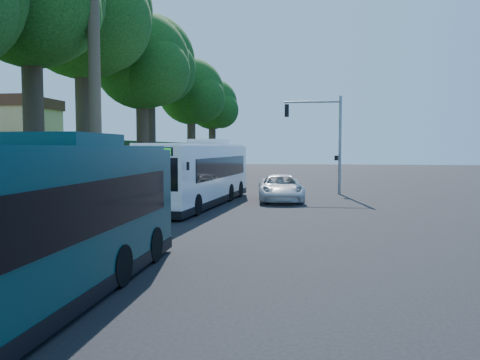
# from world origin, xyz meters

# --- Properties ---
(ground) EXTENTS (140.00, 140.00, 0.00)m
(ground) POSITION_xyz_m (0.00, 0.00, 0.00)
(ground) COLOR black
(ground) RESTS_ON ground
(sidewalk) EXTENTS (4.50, 70.00, 0.12)m
(sidewalk) POSITION_xyz_m (-7.30, 0.00, 0.06)
(sidewalk) COLOR gray
(sidewalk) RESTS_ON ground
(red_curb) EXTENTS (0.25, 30.00, 0.13)m
(red_curb) POSITION_xyz_m (-5.00, -4.00, 0.07)
(red_curb) COLOR maroon
(red_curb) RESTS_ON ground
(grass_verge) EXTENTS (8.00, 70.00, 0.06)m
(grass_verge) POSITION_xyz_m (-13.00, 5.00, 0.03)
(grass_verge) COLOR #234719
(grass_verge) RESTS_ON ground
(bus_shelter) EXTENTS (3.20, 1.51, 2.55)m
(bus_shelter) POSITION_xyz_m (-7.26, -2.86, 1.81)
(bus_shelter) COLOR black
(bus_shelter) RESTS_ON ground
(stop_sign_pole) EXTENTS (0.35, 0.06, 3.17)m
(stop_sign_pole) POSITION_xyz_m (-5.40, -5.00, 2.08)
(stop_sign_pole) COLOR gray
(stop_sign_pole) RESTS_ON ground
(traffic_signal_pole) EXTENTS (4.10, 0.30, 7.00)m
(traffic_signal_pole) POSITION_xyz_m (3.78, 10.00, 4.42)
(traffic_signal_pole) COLOR gray
(traffic_signal_pole) RESTS_ON ground
(tree_0) EXTENTS (8.40, 8.00, 15.70)m
(tree_0) POSITION_xyz_m (-12.40, -0.02, 11.20)
(tree_0) COLOR #382B1E
(tree_0) RESTS_ON ground
(tree_1) EXTENTS (10.50, 10.00, 18.26)m
(tree_1) POSITION_xyz_m (-13.37, 7.98, 12.73)
(tree_1) COLOR #382B1E
(tree_1) RESTS_ON ground
(tree_2) EXTENTS (8.82, 8.40, 15.12)m
(tree_2) POSITION_xyz_m (-11.89, 15.98, 10.48)
(tree_2) COLOR #382B1E
(tree_2) RESTS_ON ground
(tree_3) EXTENTS (10.08, 9.60, 17.28)m
(tree_3) POSITION_xyz_m (-13.88, 23.98, 11.98)
(tree_3) COLOR #382B1E
(tree_3) RESTS_ON ground
(tree_4) EXTENTS (8.40, 8.00, 14.14)m
(tree_4) POSITION_xyz_m (-11.40, 31.98, 9.73)
(tree_4) COLOR #382B1E
(tree_4) RESTS_ON ground
(tree_5) EXTENTS (7.35, 7.00, 12.86)m
(tree_5) POSITION_xyz_m (-10.41, 39.99, 8.96)
(tree_5) COLOR #382B1E
(tree_5) RESTS_ON ground
(white_bus) EXTENTS (4.02, 13.15, 3.86)m
(white_bus) POSITION_xyz_m (-3.79, 2.65, 1.88)
(white_bus) COLOR white
(white_bus) RESTS_ON ground
(teal_bus) EXTENTS (2.72, 12.38, 3.69)m
(teal_bus) POSITION_xyz_m (-3.26, -15.60, 1.80)
(teal_bus) COLOR #093134
(teal_bus) RESTS_ON ground
(pickup) EXTENTS (3.30, 6.11, 1.63)m
(pickup) POSITION_xyz_m (0.82, 5.33, 0.81)
(pickup) COLOR silver
(pickup) RESTS_ON ground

